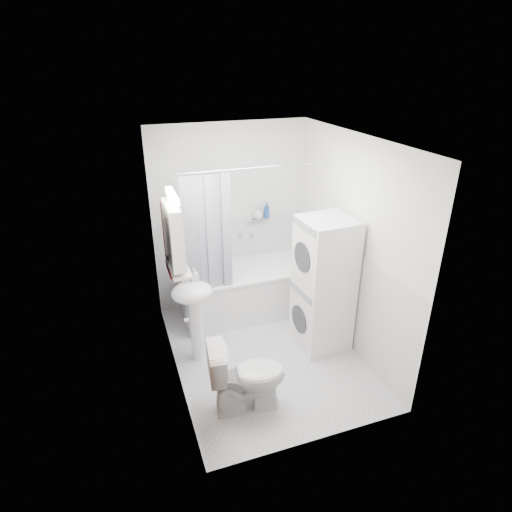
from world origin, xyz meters
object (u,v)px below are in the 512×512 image
object	(u,v)px
sink	(194,304)
toilet	(247,376)
bathtub	(246,288)
washer_dryer	(323,285)

from	to	relation	value
sink	toilet	distance (m)	0.99
bathtub	sink	size ratio (longest dim) A/B	1.58
bathtub	toilet	world-z (taller)	toilet
washer_dryer	toilet	bearing A→B (deg)	-151.87
toilet	bathtub	bearing A→B (deg)	-9.92
washer_dryer	bathtub	bearing A→B (deg)	119.93
washer_dryer	toilet	distance (m)	1.38
sink	toilet	xyz separation A→B (m)	(0.30, -0.88, -0.34)
washer_dryer	toilet	xyz separation A→B (m)	(-1.13, -0.68, -0.42)
bathtub	washer_dryer	bearing A→B (deg)	-56.99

